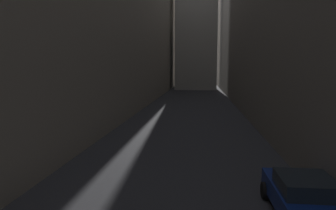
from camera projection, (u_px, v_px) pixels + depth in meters
ground_plane at (192, 103)px, 40.38m from camera, size 264.00×264.00×0.00m
building_block_left at (108, 14)px, 42.12m from camera, size 12.98×108.00×24.55m
building_block_right at (290, 6)px, 39.39m from camera, size 14.35×108.00×25.73m
parked_car_right_third at (304, 197)px, 9.37m from camera, size 1.96×4.13×1.43m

